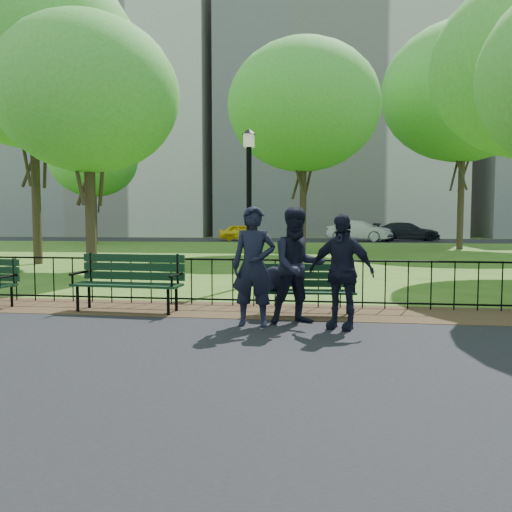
# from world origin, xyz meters

# --- Properties ---
(ground) EXTENTS (120.00, 120.00, 0.00)m
(ground) POSITION_xyz_m (0.00, 0.00, 0.00)
(ground) COLOR #355C18
(asphalt_path) EXTENTS (60.00, 9.20, 0.01)m
(asphalt_path) POSITION_xyz_m (0.00, -3.40, 0.01)
(asphalt_path) COLOR black
(asphalt_path) RESTS_ON ground
(dirt_strip) EXTENTS (60.00, 1.60, 0.01)m
(dirt_strip) POSITION_xyz_m (0.00, 1.50, 0.01)
(dirt_strip) COLOR #3D2619
(dirt_strip) RESTS_ON ground
(far_street) EXTENTS (70.00, 9.00, 0.01)m
(far_street) POSITION_xyz_m (0.00, 35.00, 0.01)
(far_street) COLOR black
(far_street) RESTS_ON ground
(iron_fence) EXTENTS (24.06, 0.06, 1.00)m
(iron_fence) POSITION_xyz_m (0.00, 2.00, 0.50)
(iron_fence) COLOR black
(iron_fence) RESTS_ON ground
(apartment_west) EXTENTS (22.00, 15.00, 26.00)m
(apartment_west) POSITION_xyz_m (-22.00, 48.00, 13.00)
(apartment_west) COLOR beige
(apartment_west) RESTS_ON ground
(apartment_mid) EXTENTS (24.00, 15.00, 30.00)m
(apartment_mid) POSITION_xyz_m (2.00, 48.00, 15.00)
(apartment_mid) COLOR beige
(apartment_mid) RESTS_ON ground
(park_bench_main) EXTENTS (1.69, 0.61, 0.94)m
(park_bench_main) POSITION_xyz_m (0.17, 1.17, 0.58)
(park_bench_main) COLOR black
(park_bench_main) RESTS_ON ground
(park_bench_left_a) EXTENTS (1.97, 0.72, 1.10)m
(park_bench_left_a) POSITION_xyz_m (-2.72, 1.23, 0.63)
(park_bench_left_a) COLOR black
(park_bench_left_a) RESTS_ON ground
(lamppost) EXTENTS (0.34, 0.34, 3.83)m
(lamppost) POSITION_xyz_m (-1.13, 4.94, 2.09)
(lamppost) COLOR black
(lamppost) RESTS_ON ground
(tree_near_w) EXTENTS (5.81, 5.81, 8.09)m
(tree_near_w) POSITION_xyz_m (-6.79, 8.15, 5.61)
(tree_near_w) COLOR #2D2116
(tree_near_w) RESTS_ON ground
(tree_mid_w) EXTENTS (7.86, 7.86, 10.96)m
(tree_mid_w) POSITION_xyz_m (-9.93, 10.22, 7.61)
(tree_mid_w) COLOR #2D2116
(tree_mid_w) RESTS_ON ground
(tree_far_c) EXTENTS (7.39, 7.39, 10.30)m
(tree_far_c) POSITION_xyz_m (-0.31, 17.49, 7.15)
(tree_far_c) COLOR #2D2116
(tree_far_c) RESTS_ON ground
(tree_far_e) EXTENTS (9.14, 9.14, 12.74)m
(tree_far_e) POSITION_xyz_m (8.46, 22.72, 8.85)
(tree_far_e) COLOR #2D2116
(tree_far_e) RESTS_ON ground
(tree_far_w) EXTENTS (6.08, 6.08, 8.47)m
(tree_far_w) POSITION_xyz_m (-15.24, 26.11, 5.88)
(tree_far_w) COLOR #2D2116
(tree_far_w) RESTS_ON ground
(person_left) EXTENTS (0.67, 0.44, 1.82)m
(person_left) POSITION_xyz_m (-0.36, 0.24, 0.92)
(person_left) COLOR black
(person_left) RESTS_ON asphalt_path
(person_mid) EXTENTS (0.98, 0.74, 1.80)m
(person_mid) POSITION_xyz_m (0.29, 0.51, 0.91)
(person_mid) COLOR black
(person_mid) RESTS_ON asphalt_path
(person_right) EXTENTS (1.07, 0.75, 1.69)m
(person_right) POSITION_xyz_m (0.94, 0.23, 0.86)
(person_right) COLOR black
(person_right) RESTS_ON asphalt_path
(taxi) EXTENTS (4.15, 2.31, 1.33)m
(taxi) POSITION_xyz_m (-5.84, 33.03, 0.68)
(taxi) COLOR yellow
(taxi) RESTS_ON far_street
(sedan_silver) EXTENTS (5.26, 3.47, 1.64)m
(sedan_silver) POSITION_xyz_m (3.56, 33.11, 0.83)
(sedan_silver) COLOR #97999E
(sedan_silver) RESTS_ON far_street
(sedan_dark) EXTENTS (5.22, 2.29, 1.49)m
(sedan_dark) POSITION_xyz_m (7.39, 34.31, 0.76)
(sedan_dark) COLOR black
(sedan_dark) RESTS_ON far_street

